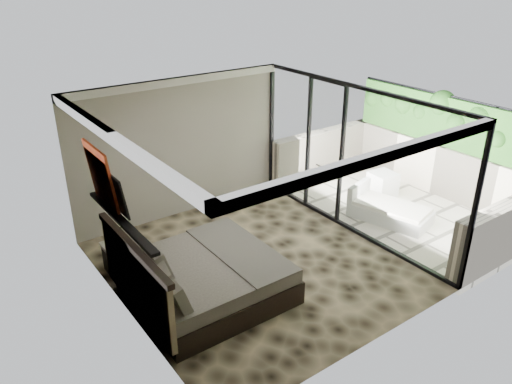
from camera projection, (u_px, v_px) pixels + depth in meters
floor at (254, 265)px, 8.58m from camera, size 5.00×5.00×0.00m
ceiling at (254, 106)px, 7.41m from camera, size 4.50×5.00×0.02m
back_wall at (181, 148)px, 9.83m from camera, size 4.50×0.02×2.80m
left_wall at (121, 231)px, 6.80m from camera, size 0.02×5.00×2.80m
glass_wall at (353, 161)px, 9.19m from camera, size 0.08×5.00×2.80m
terrace_slab at (397, 210)px, 10.59m from camera, size 3.00×5.00×0.12m
parapet_far at (441, 170)px, 11.06m from camera, size 0.30×5.00×1.10m
foliage_hedge at (449, 122)px, 10.59m from camera, size 0.36×4.60×1.10m
picture_ledge at (121, 221)px, 6.87m from camera, size 0.12×2.20×0.05m
bed at (201, 278)px, 7.59m from camera, size 2.25×2.17×1.24m
nightstand at (121, 258)px, 8.32m from camera, size 0.55×0.55×0.50m
table_lamp at (117, 222)px, 8.05m from camera, size 0.34×0.34×0.62m
abstract_canvas at (101, 176)px, 7.09m from camera, size 0.13×0.90×0.90m
framed_print at (118, 195)px, 6.85m from camera, size 0.11×0.50×0.60m
ottoman at (383, 184)px, 11.06m from camera, size 0.57×0.57×0.52m
lounger at (388, 211)px, 10.03m from camera, size 1.15×1.71×0.61m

